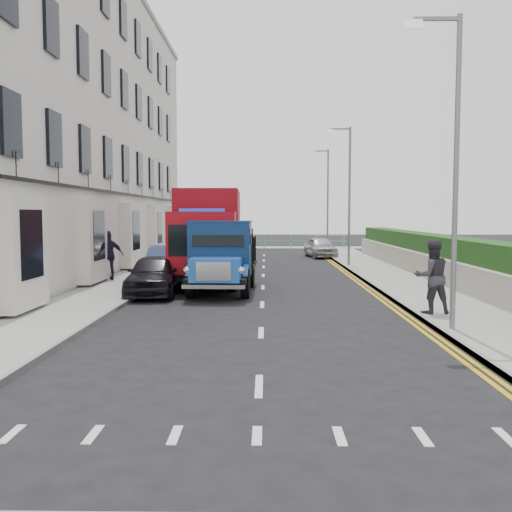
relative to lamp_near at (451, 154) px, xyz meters
name	(u,v)px	position (x,y,z in m)	size (l,w,h in m)	color
ground	(262,317)	(-4.18, 2.00, -4.00)	(120.00, 120.00, 0.00)	black
pavement_west	(140,276)	(-9.38, 11.00, -3.94)	(2.40, 38.00, 0.12)	gray
pavement_east	(390,277)	(1.12, 11.00, -3.94)	(2.60, 38.00, 0.12)	gray
promenade	(264,248)	(-4.18, 31.00, -3.94)	(30.00, 2.50, 0.12)	gray
sea_plane	(265,234)	(-4.18, 62.00, -4.00)	(120.00, 120.00, 0.00)	#4C5867
terrace_west	(68,121)	(-13.65, 15.00, 3.17)	(6.31, 30.20, 14.25)	silver
garden_east	(436,257)	(3.03, 11.00, -3.10)	(1.45, 28.00, 1.75)	#B2AD9E
seafront_railing	(264,242)	(-4.18, 30.20, -3.42)	(13.00, 0.08, 1.11)	#59B2A5
lamp_near	(451,154)	(0.00, 0.00, 0.00)	(1.23, 0.18, 7.00)	slate
lamp_mid	(347,188)	(0.00, 16.00, 0.00)	(1.23, 0.18, 7.00)	slate
lamp_far	(326,194)	(0.00, 26.00, 0.00)	(1.23, 0.18, 7.00)	slate
bedford_lorry	(221,261)	(-5.57, 6.13, -2.88)	(2.20, 5.20, 2.42)	black
red_lorry	(208,233)	(-6.33, 9.62, -2.07)	(2.52, 6.98, 3.62)	black
parked_car_front	(154,275)	(-7.78, 6.03, -3.32)	(1.59, 3.96, 1.35)	black
parked_car_mid	(170,265)	(-7.78, 9.14, -3.27)	(1.55, 4.43, 1.46)	#4F6CAB
parked_car_rear	(216,251)	(-6.78, 18.28, -3.36)	(1.79, 4.39, 1.27)	#9E9DA1
seafront_car_left	(210,246)	(-7.50, 22.50, -3.33)	(2.23, 4.83, 1.34)	black
seafront_car_right	(320,247)	(-0.69, 22.49, -3.36)	(1.50, 3.73, 1.27)	#A8A9AD
pedestrian_east_far	(432,276)	(0.22, 1.96, -2.92)	(0.93, 0.73, 1.92)	#35303B
pedestrian_west_near	(109,255)	(-10.18, 9.25, -2.92)	(1.13, 0.47, 1.92)	#191D2E
pedestrian_west_far	(182,244)	(-8.58, 17.63, -2.93)	(0.93, 0.60, 1.90)	#443231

